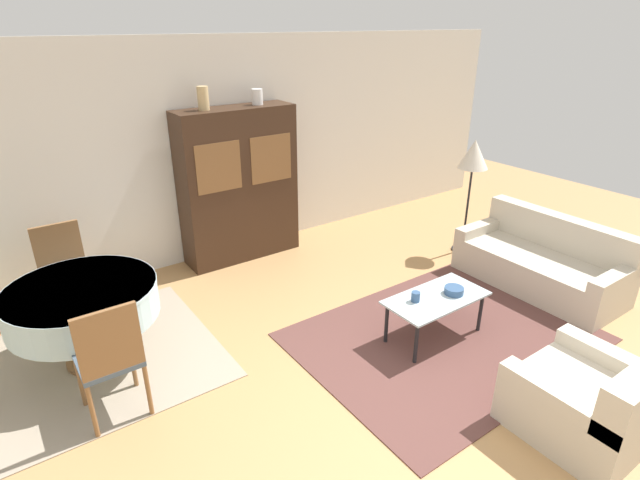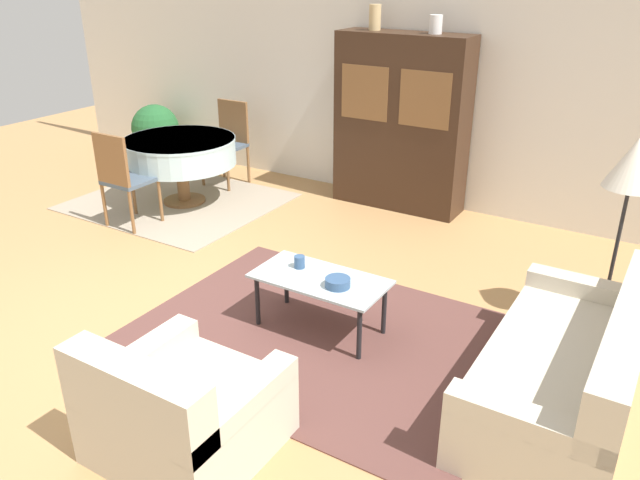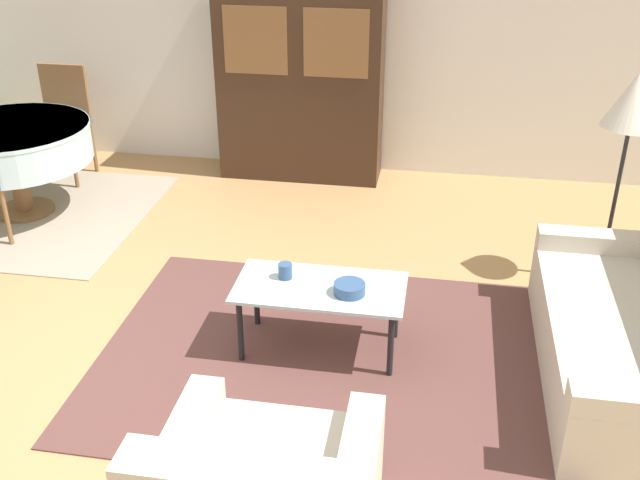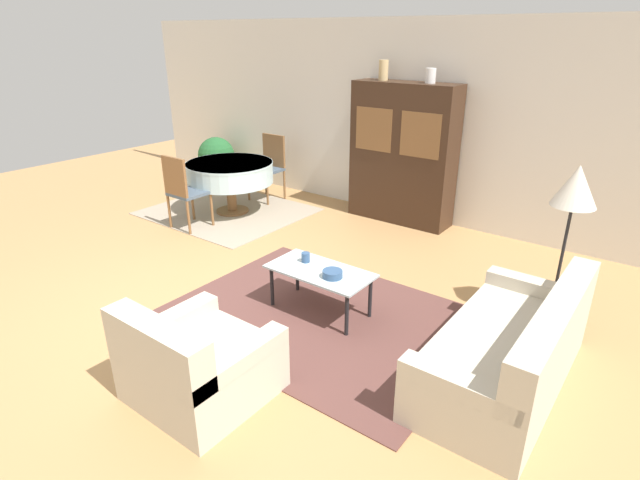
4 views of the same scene
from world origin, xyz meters
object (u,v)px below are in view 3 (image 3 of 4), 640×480
dining_table (12,144)px  floor_lamp (633,109)px  dining_chair_far (62,115)px  bowl (349,288)px  couch (634,338)px  coffee_table (320,293)px  cup (285,271)px  display_cabinet (301,74)px

dining_table → floor_lamp: 4.67m
dining_chair_far → bowl: bearing=140.9°
dining_chair_far → couch: bearing=152.8°
couch → bowl: (-1.61, -0.06, 0.19)m
coffee_table → floor_lamp: size_ratio=0.67×
couch → bowl: couch is taller
dining_table → bowl: dining_table is taller
dining_chair_far → cup: 3.45m
cup → bowl: cup is taller
dining_chair_far → cup: bearing=138.1°
coffee_table → dining_chair_far: (-2.79, 2.36, 0.18)m
dining_chair_far → display_cabinet: bearing=-169.9°
coffee_table → display_cabinet: (-0.65, 2.74, 0.56)m
display_cabinet → floor_lamp: display_cabinet is taller
coffee_table → cup: bearing=164.5°
coffee_table → cup: (-0.22, 0.06, 0.10)m
dining_table → dining_chair_far: size_ratio=1.25×
couch → coffee_table: size_ratio=1.80×
couch → dining_chair_far: (-4.57, 2.35, 0.30)m
dining_table → floor_lamp: floor_lamp is taller
dining_chair_far → cup: (2.57, -2.30, -0.09)m
display_cabinet → cup: size_ratio=19.94×
floor_lamp → cup: floor_lamp is taller
dining_chair_far → floor_lamp: (4.61, -1.20, 0.68)m
cup → dining_table: bearing=150.6°
display_cabinet → dining_table: (-2.14, -1.24, -0.34)m
display_cabinet → dining_chair_far: bearing=-169.9°
coffee_table → dining_chair_far: dining_chair_far is taller
coffee_table → display_cabinet: 2.87m
couch → display_cabinet: display_cabinet is taller
dining_table → bowl: size_ratio=6.89×
coffee_table → display_cabinet: size_ratio=0.53×
cup → bowl: bearing=-15.6°
dining_table → couch: bearing=-18.1°
couch → dining_chair_far: dining_chair_far is taller
couch → floor_lamp: (0.03, 1.15, 0.97)m
coffee_table → cup: size_ratio=10.48×
display_cabinet → dining_table: size_ratio=1.51×
dining_table → display_cabinet: bearing=30.0°
dining_chair_far → floor_lamp: size_ratio=0.68×
couch → cup: couch is taller
bowl → display_cabinet: bearing=106.5°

